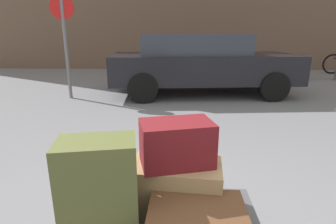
% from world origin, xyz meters
% --- Properties ---
extents(duffel_bag_tan_front_left, '(0.59, 0.39, 0.31)m').
position_xyz_m(duffel_bag_tan_front_left, '(0.10, 0.18, 0.50)').
color(duffel_bag_tan_front_left, '#9E7F56').
rests_on(duffel_bag_tan_front_left, luggage_cart).
extents(suitcase_olive_rear_left, '(0.44, 0.32, 0.59)m').
position_xyz_m(suitcase_olive_rear_left, '(-0.30, -0.12, 0.63)').
color(suitcase_olive_rear_left, '#4C5128').
rests_on(suitcase_olive_rear_left, luggage_cart).
extents(duffel_bag_maroon_topmost_pile, '(0.49, 0.37, 0.27)m').
position_xyz_m(duffel_bag_maroon_topmost_pile, '(0.10, 0.18, 0.79)').
color(duffel_bag_maroon_topmost_pile, maroon).
rests_on(duffel_bag_maroon_topmost_pile, duffel_bag_tan_front_left).
extents(parked_car, '(4.45, 2.24, 1.42)m').
position_xyz_m(parked_car, '(0.59, 5.22, 0.76)').
color(parked_car, black).
rests_on(parked_car, ground_plane).
extents(bollard_kerb_near, '(0.27, 0.27, 0.75)m').
position_xyz_m(bollard_kerb_near, '(2.68, 7.43, 0.37)').
color(bollard_kerb_near, '#72665B').
rests_on(bollard_kerb_near, ground_plane).
extents(bollard_kerb_mid, '(0.27, 0.27, 0.75)m').
position_xyz_m(bollard_kerb_mid, '(4.10, 7.43, 0.37)').
color(bollard_kerb_mid, '#72665B').
rests_on(bollard_kerb_mid, ground_plane).
extents(no_parking_sign, '(0.49, 0.12, 2.21)m').
position_xyz_m(no_parking_sign, '(-2.40, 4.61, 1.38)').
color(no_parking_sign, slate).
rests_on(no_parking_sign, ground_plane).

